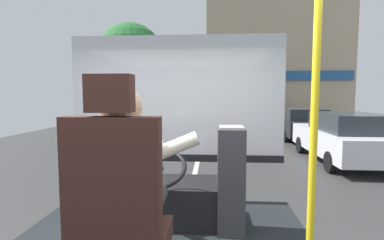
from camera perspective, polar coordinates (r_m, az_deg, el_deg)
ground at (r=10.79m, az=1.73°, el=-5.42°), size 18.00×44.00×0.06m
driver_seat at (r=1.68m, az=-13.89°, el=-18.75°), size 0.48×0.48×1.36m
bus_driver at (r=1.73m, az=-12.73°, el=-11.04°), size 0.83×0.62×0.81m
steering_console at (r=3.02m, az=-5.68°, el=-15.17°), size 1.10×0.97×0.78m
handrail_pole at (r=1.83m, az=22.60°, el=-3.42°), size 0.04×0.04×2.01m
fare_box at (r=2.74m, az=7.58°, el=-11.48°), size 0.24×0.28×0.98m
windshield_panel at (r=3.46m, az=-3.00°, el=1.41°), size 2.50×0.08×1.48m
street_tree at (r=13.07m, az=-11.88°, el=12.05°), size 2.76×2.76×4.96m
shop_building at (r=22.34m, az=15.47°, el=11.17°), size 9.51×4.96×8.80m
parked_car_white at (r=9.37m, az=27.82°, el=-2.96°), size 1.90×3.99×1.41m
parked_car_black at (r=13.89m, az=20.16°, el=-0.44°), size 1.93×4.49×1.33m
parked_car_blue at (r=19.22m, az=14.18°, el=1.30°), size 1.84×3.83×1.44m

